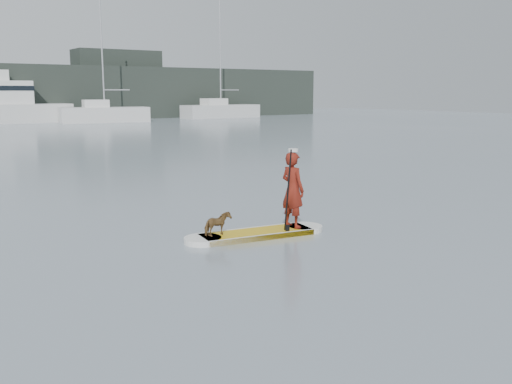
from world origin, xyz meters
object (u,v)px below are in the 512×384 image
paddleboard (256,234)px  sailboat_e (104,113)px  dog (218,224)px  paddler (293,190)px  motor_yacht_a (5,104)px  sailboat_f (220,110)px

paddleboard → sailboat_e: sailboat_e is taller
dog → sailboat_e: (13.66, 47.95, 0.54)m
sailboat_e → paddler: bearing=-95.5°
dog → motor_yacht_a: motor_yacht_a is taller
paddler → sailboat_f: (27.01, 50.50, 0.01)m
motor_yacht_a → paddler: bearing=-93.1°
dog → paddleboard: bearing=-106.2°
sailboat_f → motor_yacht_a: sailboat_f is taller
sailboat_f → paddleboard: bearing=-123.1°
paddleboard → motor_yacht_a: 52.20m
dog → motor_yacht_a: 52.15m
motor_yacht_a → sailboat_f: bearing=-3.7°
paddler → sailboat_e: size_ratio=0.13×
dog → motor_yacht_a: size_ratio=0.05×
sailboat_e → sailboat_f: sailboat_f is taller
sailboat_e → sailboat_f: 15.33m
paddleboard → sailboat_f: 57.60m
paddler → sailboat_f: sailboat_f is taller
paddleboard → dog: size_ratio=5.47×
sailboat_e → motor_yacht_a: bearing=164.2°
motor_yacht_a → sailboat_e: bearing=-23.9°
paddleboard → motor_yacht_a: motor_yacht_a is taller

